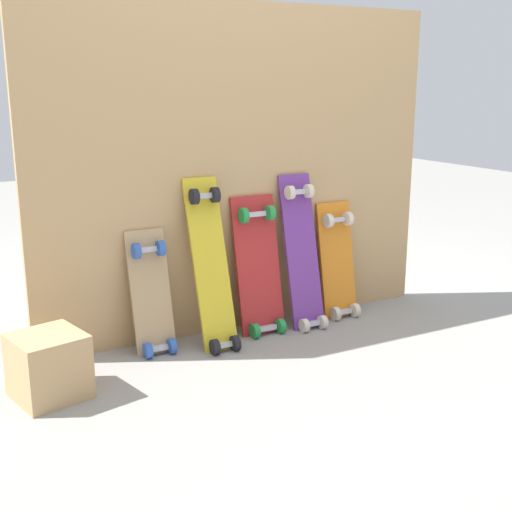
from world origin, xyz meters
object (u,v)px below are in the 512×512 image
Objects in this scene: wooden_crate at (49,366)px; skateboard_orange at (338,266)px; skateboard_natural at (152,299)px; skateboard_red at (259,271)px; skateboard_yellow at (212,271)px; skateboard_purple at (303,258)px.

skateboard_orange is at bearing 9.99° from wooden_crate.
skateboard_red is (0.55, -0.00, 0.06)m from skateboard_natural.
skateboard_natural is at bearing 26.88° from wooden_crate.
skateboard_natural is 0.30m from skateboard_yellow.
wooden_crate is at bearing -165.25° from skateboard_yellow.
skateboard_yellow reaches higher than skateboard_red.
skateboard_red is at bearing -0.20° from skateboard_natural.
wooden_crate is at bearing -153.12° from skateboard_natural.
skateboard_orange is at bearing 8.10° from skateboard_purple.
skateboard_yellow is at bearing -175.20° from skateboard_orange.
skateboard_purple reaches higher than skateboard_natural.
skateboard_natural is 1.02m from skateboard_orange.
skateboard_purple is 3.19× the size of wooden_crate.
skateboard_orange reaches higher than skateboard_natural.
skateboard_red is 2.83× the size of wooden_crate.
skateboard_purple reaches higher than skateboard_orange.
wooden_crate is (-0.79, -0.21, -0.23)m from skateboard_yellow.
wooden_crate is at bearing -166.28° from skateboard_red.
skateboard_orange is at bearing 0.52° from skateboard_natural.
skateboard_yellow is 0.51m from skateboard_purple.
skateboard_yellow reaches higher than skateboard_orange.
wooden_crate is at bearing -169.66° from skateboard_purple.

